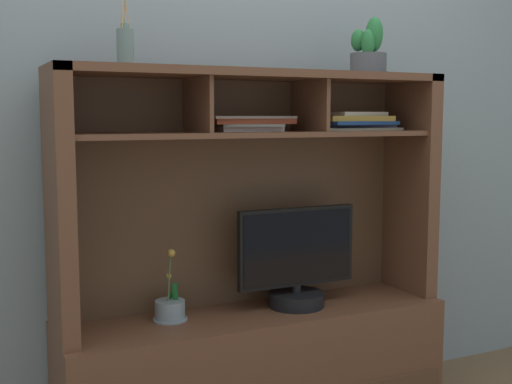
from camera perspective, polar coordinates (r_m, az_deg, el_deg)
name	(u,v)px	position (r m, az deg, el deg)	size (l,w,h in m)	color
back_wall	(231,81)	(2.76, -2.22, 9.64)	(6.00, 0.02, 2.80)	gray
media_console	(255,326)	(2.68, -0.08, -11.57)	(1.55, 0.46, 1.43)	brown
tv_monitor	(297,265)	(2.67, 3.55, -6.37)	(0.51, 0.23, 0.40)	black
potted_orchid	(170,309)	(2.54, -7.47, -10.05)	(0.13, 0.13, 0.27)	gray
magazine_stack_left	(247,123)	(2.56, -0.76, 6.01)	(0.36, 0.24, 0.06)	beige
magazine_stack_centre	(351,122)	(2.80, 8.25, 6.05)	(0.40, 0.26, 0.08)	gray
diffuser_bottle	(125,46)	(2.37, -11.28, 12.35)	(0.06, 0.06, 0.34)	slate
potted_succulent	(369,52)	(2.78, 9.76, 11.86)	(0.17, 0.17, 0.23)	#4D5055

